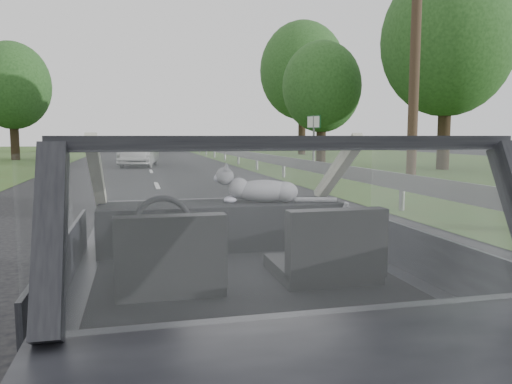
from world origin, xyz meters
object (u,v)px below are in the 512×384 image
other_car (139,152)px  utility_pole (416,31)px  subject_car (240,267)px  cat (264,190)px  highway_sign (314,142)px

other_car → utility_pole: bearing=-47.8°
subject_car → utility_pole: (7.23, 10.43, 3.68)m
cat → other_car: size_ratio=0.14×
cat → highway_sign: bearing=81.6°
subject_car → highway_sign: highway_sign is taller
subject_car → highway_sign: size_ratio=1.71×
subject_car → other_car: subject_car is taller
subject_car → cat: size_ratio=6.83×
highway_sign → utility_pole: (0.07, -8.10, 3.23)m
cat → utility_pole: size_ratio=0.07×
utility_pole → highway_sign: bearing=90.5°
utility_pole → subject_car: bearing=-124.7°
highway_sign → utility_pole: bearing=-106.9°
utility_pole → cat: bearing=-125.2°
other_car → cat: bearing=-80.1°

